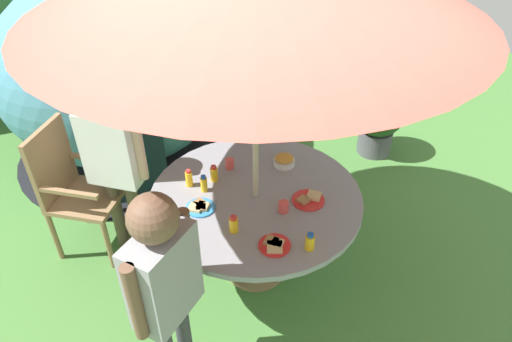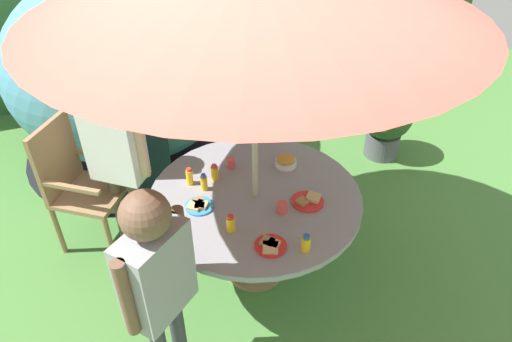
{
  "view_description": "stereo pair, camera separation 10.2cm",
  "coord_description": "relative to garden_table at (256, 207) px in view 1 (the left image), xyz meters",
  "views": [
    {
      "loc": [
        -0.89,
        -2.15,
        2.66
      ],
      "look_at": [
        0.03,
        0.07,
        0.86
      ],
      "focal_mm": 32.47,
      "sensor_mm": 36.0,
      "label": 1
    },
    {
      "loc": [
        -0.8,
        -2.19,
        2.66
      ],
      "look_at": [
        0.03,
        0.07,
        0.86
      ],
      "focal_mm": 32.47,
      "sensor_mm": 36.0,
      "label": 2
    }
  ],
  "objects": [
    {
      "name": "hedge_backdrop",
      "position": [
        0.0,
        3.48,
        0.2
      ],
      "size": [
        9.0,
        0.7,
        1.62
      ],
      "primitive_type": "cube",
      "color": "#33602D",
      "rests_on": "ground_plane"
    },
    {
      "name": "cup_near",
      "position": [
        0.1,
        -0.21,
        0.14
      ],
      "size": [
        0.07,
        0.07,
        0.07
      ],
      "primitive_type": "cylinder",
      "color": "#E04C47",
      "rests_on": "garden_table"
    },
    {
      "name": "juice_bottle_near_left",
      "position": [
        -0.37,
        0.26,
        0.16
      ],
      "size": [
        0.05,
        0.05,
        0.13
      ],
      "color": "yellow",
      "rests_on": "garden_table"
    },
    {
      "name": "cup_far",
      "position": [
        -0.05,
        0.35,
        0.14
      ],
      "size": [
        0.06,
        0.06,
        0.07
      ],
      "primitive_type": "cylinder",
      "color": "#E04C47",
      "rests_on": "garden_table"
    },
    {
      "name": "snack_bowl",
      "position": [
        0.32,
        0.23,
        0.14
      ],
      "size": [
        0.15,
        0.15,
        0.08
      ],
      "color": "white",
      "rests_on": "garden_table"
    },
    {
      "name": "child_in_grey_shirt",
      "position": [
        -0.74,
        -0.6,
        0.28
      ],
      "size": [
        0.41,
        0.38,
        1.4
      ],
      "rotation": [
        0.0,
        0.0,
        0.68
      ],
      "color": "#3F3F47",
      "rests_on": "ground_plane"
    },
    {
      "name": "juice_bottle_far_left",
      "position": [
        0.1,
        -0.56,
        0.16
      ],
      "size": [
        0.05,
        0.05,
        0.11
      ],
      "color": "yellow",
      "rests_on": "garden_table"
    },
    {
      "name": "dome_tent",
      "position": [
        -0.57,
        1.95,
        0.25
      ],
      "size": [
        2.38,
        2.38,
        1.74
      ],
      "rotation": [
        0.0,
        0.0,
        -0.11
      ],
      "color": "teal",
      "rests_on": "ground_plane"
    },
    {
      "name": "plate_mid_left",
      "position": [
        0.29,
        -0.19,
        0.11
      ],
      "size": [
        0.21,
        0.21,
        0.03
      ],
      "color": "red",
      "rests_on": "garden_table"
    },
    {
      "name": "potted_plant",
      "position": [
        1.7,
        0.98,
        -0.22
      ],
      "size": [
        0.49,
        0.49,
        0.7
      ],
      "color": "#595960",
      "rests_on": "ground_plane"
    },
    {
      "name": "wooden_chair",
      "position": [
        -1.11,
        0.78,
        -0.05
      ],
      "size": [
        0.64,
        0.64,
        1.03
      ],
      "rotation": [
        0.0,
        0.0,
        0.96
      ],
      "color": "#93704C",
      "rests_on": "ground_plane"
    },
    {
      "name": "child_in_pink_shirt",
      "position": [
        0.31,
        0.99,
        0.18
      ],
      "size": [
        0.27,
        0.41,
        1.25
      ],
      "rotation": [
        0.0,
        0.0,
        -1.88
      ],
      "color": "#3F3F47",
      "rests_on": "ground_plane"
    },
    {
      "name": "child_in_white_shirt",
      "position": [
        -0.8,
        0.62,
        0.3
      ],
      "size": [
        0.42,
        0.39,
        1.44
      ],
      "rotation": [
        0.0,
        0.0,
        -0.66
      ],
      "color": "brown",
      "rests_on": "ground_plane"
    },
    {
      "name": "juice_bottle_near_right",
      "position": [
        -0.25,
        -0.26,
        0.16
      ],
      "size": [
        0.05,
        0.05,
        0.12
      ],
      "color": "yellow",
      "rests_on": "garden_table"
    },
    {
      "name": "juice_bottle_center_front",
      "position": [
        -0.3,
        0.17,
        0.16
      ],
      "size": [
        0.04,
        0.04,
        0.12
      ],
      "color": "yellow",
      "rests_on": "garden_table"
    },
    {
      "name": "ground_plane",
      "position": [
        0.0,
        0.0,
        -0.63
      ],
      "size": [
        10.0,
        10.0,
        0.02
      ],
      "primitive_type": "cube",
      "color": "#477A38"
    },
    {
      "name": "juice_bottle_far_right",
      "position": [
        -0.2,
        0.25,
        0.16
      ],
      "size": [
        0.05,
        0.05,
        0.12
      ],
      "color": "yellow",
      "rests_on": "garden_table"
    },
    {
      "name": "plate_front_edge",
      "position": [
        -0.38,
        0.01,
        0.12
      ],
      "size": [
        0.19,
        0.19,
        0.03
      ],
      "color": "#338CD8",
      "rests_on": "garden_table"
    },
    {
      "name": "garden_table",
      "position": [
        0.0,
        0.0,
        0.0
      ],
      "size": [
        1.4,
        1.4,
        0.72
      ],
      "color": "#93704C",
      "rests_on": "ground_plane"
    },
    {
      "name": "plate_back_edge",
      "position": [
        -0.08,
        -0.47,
        0.12
      ],
      "size": [
        0.19,
        0.19,
        0.03
      ],
      "color": "red",
      "rests_on": "garden_table"
    }
  ]
}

